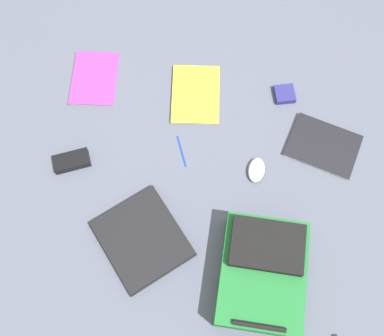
# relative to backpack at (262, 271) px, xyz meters

# --- Properties ---
(ground_plane) EXTENTS (3.86, 3.86, 0.00)m
(ground_plane) POSITION_rel_backpack_xyz_m (0.25, -0.35, -0.07)
(ground_plane) COLOR #4C5160
(backpack) EXTENTS (0.31, 0.40, 0.16)m
(backpack) POSITION_rel_backpack_xyz_m (0.00, 0.00, 0.00)
(backpack) COLOR #1E662D
(backpack) RESTS_ON ground_plane
(laptop) EXTENTS (0.41, 0.42, 0.03)m
(laptop) POSITION_rel_backpack_xyz_m (0.44, -0.09, -0.06)
(laptop) COLOR black
(laptop) RESTS_ON ground_plane
(book_red) EXTENTS (0.21, 0.28, 0.02)m
(book_red) POSITION_rel_backpack_xyz_m (0.29, -0.71, -0.06)
(book_red) COLOR silver
(book_red) RESTS_ON ground_plane
(book_blue) EXTENTS (0.32, 0.27, 0.02)m
(book_blue) POSITION_rel_backpack_xyz_m (-0.23, -0.52, -0.06)
(book_blue) COLOR silver
(book_blue) RESTS_ON ground_plane
(book_comic) EXTENTS (0.19, 0.26, 0.02)m
(book_comic) POSITION_rel_backpack_xyz_m (0.72, -0.75, -0.06)
(book_comic) COLOR silver
(book_comic) RESTS_ON ground_plane
(computer_mouse) EXTENTS (0.07, 0.11, 0.04)m
(computer_mouse) POSITION_rel_backpack_xyz_m (0.03, -0.39, -0.05)
(computer_mouse) COLOR silver
(computer_mouse) RESTS_ON ground_plane
(power_brick) EXTENTS (0.15, 0.11, 0.03)m
(power_brick) POSITION_rel_backpack_xyz_m (0.75, -0.37, -0.05)
(power_brick) COLOR black
(power_brick) RESTS_ON ground_plane
(pen_black) EXTENTS (0.05, 0.13, 0.01)m
(pen_black) POSITION_rel_backpack_xyz_m (0.32, -0.46, -0.07)
(pen_black) COLOR #1933B2
(pen_black) RESTS_ON ground_plane
(earbud_pouch) EXTENTS (0.09, 0.09, 0.03)m
(earbud_pouch) POSITION_rel_backpack_xyz_m (-0.08, -0.74, -0.06)
(earbud_pouch) COLOR navy
(earbud_pouch) RESTS_ON ground_plane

